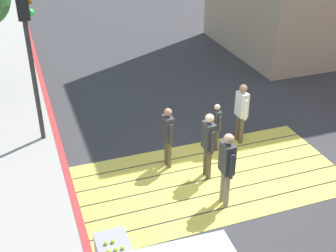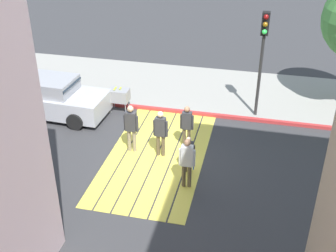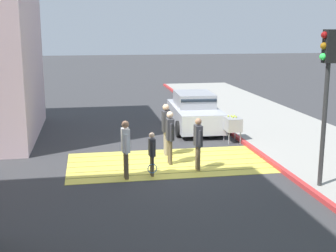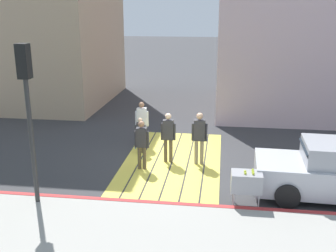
{
  "view_description": "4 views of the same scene",
  "coord_description": "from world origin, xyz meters",
  "px_view_note": "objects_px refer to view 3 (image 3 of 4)",
  "views": [
    {
      "loc": [
        -3.89,
        -7.8,
        6.36
      ],
      "look_at": [
        -0.72,
        1.03,
        1.06
      ],
      "focal_mm": 47.19,
      "sensor_mm": 36.0,
      "label": 1
    },
    {
      "loc": [
        12.12,
        3.23,
        8.36
      ],
      "look_at": [
        -0.55,
        0.27,
        0.91
      ],
      "focal_mm": 46.44,
      "sensor_mm": 36.0,
      "label": 2
    },
    {
      "loc": [
        2.46,
        13.97,
        4.28
      ],
      "look_at": [
        0.03,
        0.18,
        1.26
      ],
      "focal_mm": 48.88,
      "sensor_mm": 36.0,
      "label": 3
    },
    {
      "loc": [
        -12.73,
        -1.59,
        5.07
      ],
      "look_at": [
        0.73,
        0.24,
        1.04
      ],
      "focal_mm": 43.09,
      "sensor_mm": 36.0,
      "label": 4
    }
  ],
  "objects_px": {
    "pedestrian_adult_lead": "(126,145)",
    "pedestrian_teen_behind": "(198,140)",
    "tennis_ball_cart": "(232,124)",
    "pedestrian_adult_trailing": "(170,134)",
    "pedestrian_adult_side": "(166,126)",
    "pedestrian_child_with_racket": "(152,152)",
    "car_parked_near_curb": "(194,112)",
    "traffic_light_corner": "(327,77)"
  },
  "relations": [
    {
      "from": "traffic_light_corner",
      "to": "pedestrian_adult_lead",
      "type": "bearing_deg",
      "value": -19.87
    },
    {
      "from": "pedestrian_adult_side",
      "to": "pedestrian_child_with_racket",
      "type": "bearing_deg",
      "value": 70.07
    },
    {
      "from": "pedestrian_child_with_racket",
      "to": "tennis_ball_cart",
      "type": "bearing_deg",
      "value": -135.26
    },
    {
      "from": "pedestrian_adult_lead",
      "to": "pedestrian_child_with_racket",
      "type": "bearing_deg",
      "value": -173.49
    },
    {
      "from": "pedestrian_adult_lead",
      "to": "pedestrian_adult_trailing",
      "type": "relative_size",
      "value": 1.0
    },
    {
      "from": "traffic_light_corner",
      "to": "pedestrian_child_with_racket",
      "type": "bearing_deg",
      "value": -24.09
    },
    {
      "from": "tennis_ball_cart",
      "to": "car_parked_near_curb",
      "type": "bearing_deg",
      "value": -70.01
    },
    {
      "from": "pedestrian_teen_behind",
      "to": "pedestrian_adult_side",
      "type": "bearing_deg",
      "value": -69.21
    },
    {
      "from": "traffic_light_corner",
      "to": "pedestrian_adult_trailing",
      "type": "xyz_separation_m",
      "value": [
        3.54,
        -3.02,
        -2.04
      ]
    },
    {
      "from": "traffic_light_corner",
      "to": "pedestrian_adult_side",
      "type": "bearing_deg",
      "value": -49.33
    },
    {
      "from": "pedestrian_teen_behind",
      "to": "pedestrian_child_with_racket",
      "type": "distance_m",
      "value": 1.52
    },
    {
      "from": "traffic_light_corner",
      "to": "pedestrian_teen_behind",
      "type": "relative_size",
      "value": 2.61
    },
    {
      "from": "traffic_light_corner",
      "to": "pedestrian_adult_side",
      "type": "xyz_separation_m",
      "value": [
        3.49,
        -4.06,
        -2.0
      ]
    },
    {
      "from": "pedestrian_teen_behind",
      "to": "pedestrian_adult_trailing",
      "type": "bearing_deg",
      "value": -45.99
    },
    {
      "from": "traffic_light_corner",
      "to": "tennis_ball_cart",
      "type": "bearing_deg",
      "value": -82.92
    },
    {
      "from": "tennis_ball_cart",
      "to": "pedestrian_adult_trailing",
      "type": "xyz_separation_m",
      "value": [
        2.86,
        2.45,
        0.3
      ]
    },
    {
      "from": "car_parked_near_curb",
      "to": "tennis_ball_cart",
      "type": "distance_m",
      "value": 2.63
    },
    {
      "from": "tennis_ball_cart",
      "to": "pedestrian_child_with_racket",
      "type": "relative_size",
      "value": 0.77
    },
    {
      "from": "car_parked_near_curb",
      "to": "pedestrian_teen_behind",
      "type": "xyz_separation_m",
      "value": [
        1.23,
        5.68,
        0.21
      ]
    },
    {
      "from": "car_parked_near_curb",
      "to": "tennis_ball_cart",
      "type": "bearing_deg",
      "value": 109.99
    },
    {
      "from": "pedestrian_adult_lead",
      "to": "pedestrian_teen_behind",
      "type": "height_order",
      "value": "pedestrian_adult_lead"
    },
    {
      "from": "pedestrian_adult_lead",
      "to": "traffic_light_corner",
      "type": "bearing_deg",
      "value": 160.13
    },
    {
      "from": "pedestrian_adult_trailing",
      "to": "pedestrian_teen_behind",
      "type": "xyz_separation_m",
      "value": [
        -0.73,
        0.76,
        -0.06
      ]
    },
    {
      "from": "tennis_ball_cart",
      "to": "pedestrian_teen_behind",
      "type": "height_order",
      "value": "pedestrian_teen_behind"
    },
    {
      "from": "pedestrian_adult_trailing",
      "to": "pedestrian_teen_behind",
      "type": "bearing_deg",
      "value": 134.01
    },
    {
      "from": "car_parked_near_curb",
      "to": "pedestrian_adult_lead",
      "type": "xyz_separation_m",
      "value": [
        3.46,
        6.12,
        0.26
      ]
    },
    {
      "from": "car_parked_near_curb",
      "to": "pedestrian_child_with_racket",
      "type": "distance_m",
      "value": 6.6
    },
    {
      "from": "traffic_light_corner",
      "to": "pedestrian_teen_behind",
      "type": "height_order",
      "value": "traffic_light_corner"
    },
    {
      "from": "traffic_light_corner",
      "to": "pedestrian_adult_lead",
      "type": "relative_size",
      "value": 2.48
    },
    {
      "from": "pedestrian_adult_lead",
      "to": "pedestrian_adult_side",
      "type": "bearing_deg",
      "value": -124.65
    },
    {
      "from": "car_parked_near_curb",
      "to": "pedestrian_teen_behind",
      "type": "distance_m",
      "value": 5.81
    },
    {
      "from": "pedestrian_adult_lead",
      "to": "pedestrian_teen_behind",
      "type": "distance_m",
      "value": 2.27
    },
    {
      "from": "car_parked_near_curb",
      "to": "traffic_light_corner",
      "type": "relative_size",
      "value": 1.03
    },
    {
      "from": "pedestrian_adult_lead",
      "to": "tennis_ball_cart",
      "type": "bearing_deg",
      "value": -140.09
    },
    {
      "from": "traffic_light_corner",
      "to": "pedestrian_adult_trailing",
      "type": "height_order",
      "value": "traffic_light_corner"
    },
    {
      "from": "tennis_ball_cart",
      "to": "pedestrian_adult_lead",
      "type": "relative_size",
      "value": 0.6
    },
    {
      "from": "pedestrian_child_with_racket",
      "to": "traffic_light_corner",
      "type": "bearing_deg",
      "value": 155.91
    },
    {
      "from": "car_parked_near_curb",
      "to": "pedestrian_adult_trailing",
      "type": "height_order",
      "value": "pedestrian_adult_trailing"
    },
    {
      "from": "traffic_light_corner",
      "to": "pedestrian_adult_trailing",
      "type": "relative_size",
      "value": 2.47
    },
    {
      "from": "car_parked_near_curb",
      "to": "pedestrian_adult_lead",
      "type": "relative_size",
      "value": 2.56
    },
    {
      "from": "pedestrian_adult_lead",
      "to": "pedestrian_teen_behind",
      "type": "xyz_separation_m",
      "value": [
        -2.23,
        -0.44,
        -0.05
      ]
    },
    {
      "from": "traffic_light_corner",
      "to": "tennis_ball_cart",
      "type": "relative_size",
      "value": 4.17
    }
  ]
}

